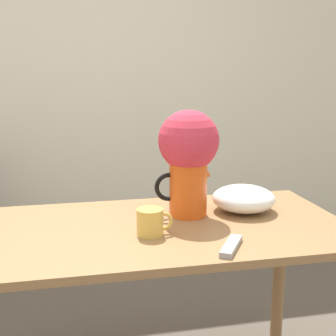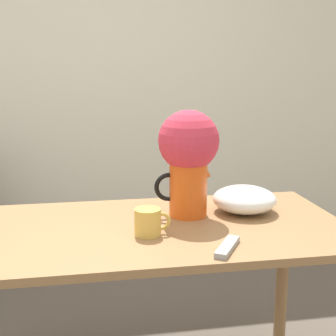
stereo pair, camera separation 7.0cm
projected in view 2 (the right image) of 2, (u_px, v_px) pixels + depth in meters
wall_back at (85, 81)px, 3.55m from camera, size 8.00×0.05×2.60m
table at (152, 252)px, 1.85m from camera, size 1.54×0.78×0.80m
flower_vase at (189, 153)px, 1.90m from camera, size 0.27×0.25×0.44m
coffee_mug at (149, 222)px, 1.72m from camera, size 0.14×0.10×0.10m
white_bowl at (245, 199)px, 1.99m from camera, size 0.27×0.27×0.11m
remote_control at (227, 247)px, 1.59m from camera, size 0.13×0.18×0.02m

